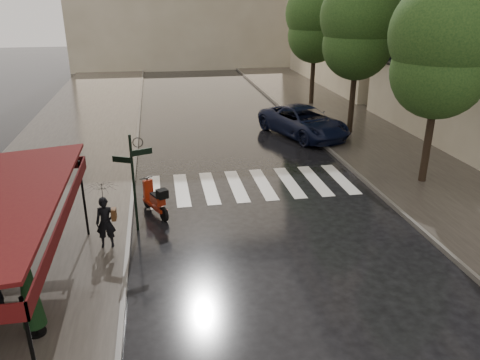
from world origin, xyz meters
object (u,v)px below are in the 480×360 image
object	(u,v)px
scooter	(156,200)
parasol_front	(26,276)
parked_car	(303,122)
pedestrian_with_umbrella	(103,196)

from	to	relation	value
scooter	parasol_front	world-z (taller)	parasol_front
scooter	parasol_front	size ratio (longest dim) A/B	0.60
scooter	parked_car	size ratio (longest dim) A/B	0.30
scooter	pedestrian_with_umbrella	bearing A→B (deg)	-149.07
parked_car	scooter	bearing A→B (deg)	-153.58
scooter	parked_car	distance (m)	11.13
scooter	parked_car	bearing A→B (deg)	21.46
pedestrian_with_umbrella	scooter	size ratio (longest dim) A/B	1.47
scooter	parasol_front	xyz separation A→B (m)	(-2.59, -5.65, 1.03)
scooter	parked_car	xyz separation A→B (m)	(7.61, 8.12, 0.22)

